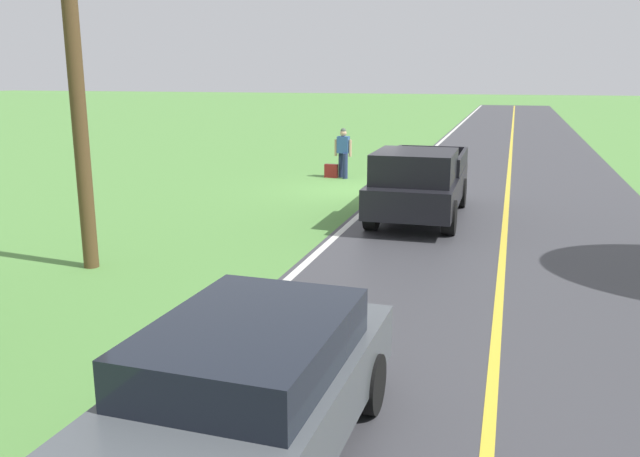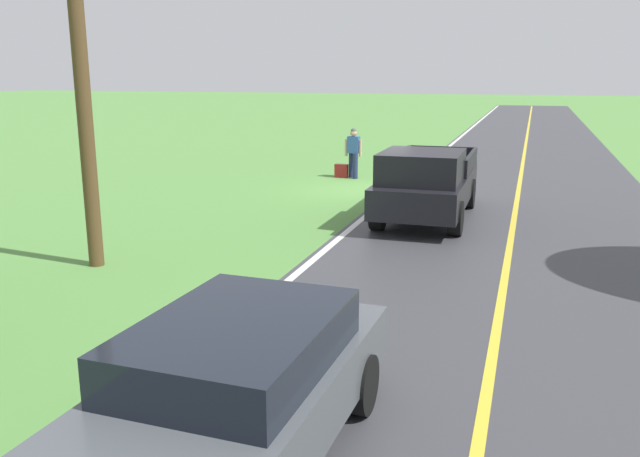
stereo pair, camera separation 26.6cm
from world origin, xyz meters
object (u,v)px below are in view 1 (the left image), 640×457
object	(u,v)px
hitchhiker_walking	(343,150)
pickup_truck_passing	(419,181)
suitcase_carried	(331,171)
sedan_ahead_same_lane	(245,393)
utility_pole_roadside	(71,27)

from	to	relation	value
hitchhiker_walking	pickup_truck_passing	world-z (taller)	pickup_truck_passing
suitcase_carried	sedan_ahead_same_lane	xyz separation A→B (m)	(-3.89, 17.08, 0.52)
hitchhiker_walking	utility_pole_roadside	xyz separation A→B (m)	(1.89, 11.95, 3.42)
sedan_ahead_same_lane	utility_pole_roadside	size ratio (longest dim) A/B	0.51
hitchhiker_walking	pickup_truck_passing	bearing A→B (deg)	120.15
hitchhiker_walking	suitcase_carried	size ratio (longest dim) A/B	3.69
pickup_truck_passing	sedan_ahead_same_lane	distance (m)	11.14
suitcase_carried	utility_pole_roadside	size ratio (longest dim) A/B	0.05
suitcase_carried	sedan_ahead_same_lane	distance (m)	17.53
hitchhiker_walking	sedan_ahead_same_lane	xyz separation A→B (m)	(-3.47, 17.15, -0.23)
pickup_truck_passing	sedan_ahead_same_lane	xyz separation A→B (m)	(0.02, 11.14, -0.21)
pickup_truck_passing	utility_pole_roadside	bearing A→B (deg)	47.85
hitchhiker_walking	sedan_ahead_same_lane	bearing A→B (deg)	101.43
hitchhiker_walking	pickup_truck_passing	size ratio (longest dim) A/B	0.32
hitchhiker_walking	utility_pole_roadside	distance (m)	12.58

